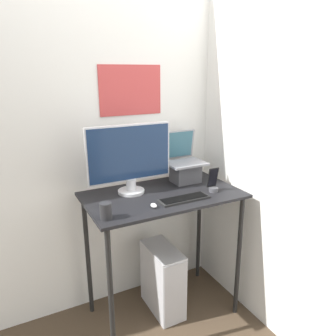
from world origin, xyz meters
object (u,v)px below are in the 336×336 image
Objects in this scene: keyboard at (184,199)px; cell_phone at (213,184)px; laptop at (184,168)px; monitor at (130,160)px; computer_tower at (163,279)px; mouse at (154,206)px.

cell_phone reaches higher than keyboard.
keyboard is at bearing -170.69° from cell_phone.
laptop is at bearing 59.16° from keyboard.
computer_tower is (0.20, -0.09, -0.95)m from monitor.
laptop is 0.63× the size of monitor.
mouse reaches higher than computer_tower.
monitor is at bearing 94.94° from mouse.
laptop is 1.09× the size of keyboard.
mouse is (-0.23, -0.02, 0.00)m from keyboard.
mouse is 0.33× the size of cell_phone.
cell_phone is at bearing -77.00° from laptop.
computer_tower is at bearing 51.91° from mouse.
monitor is at bearing 131.27° from keyboard.
computer_tower is at bearing 106.62° from keyboard.
laptop is 0.47m from monitor.
computer_tower is (-0.32, 0.16, -0.77)m from cell_phone.
keyboard is at bearing 4.39° from mouse.
cell_phone reaches higher than computer_tower.
cell_phone is (0.49, 0.06, 0.04)m from mouse.
computer_tower is at bearing 154.06° from cell_phone.
mouse is at bearing -85.06° from monitor.
monitor is at bearing 154.32° from cell_phone.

